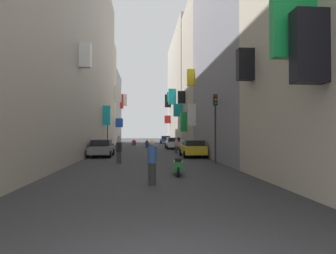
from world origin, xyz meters
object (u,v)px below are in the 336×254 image
Objects in this scene: traffic_light_near_corner at (215,117)px; traffic_light_far_corner at (107,127)px; pedestrian_near_left at (119,144)px; parked_car_yellow at (193,148)px; scooter_red at (134,143)px; parked_car_grey at (101,148)px; pedestrian_mid_street at (152,162)px; parked_car_white at (173,143)px; parked_car_blue at (166,139)px; scooter_silver at (111,147)px; pedestrian_near_right at (119,152)px; scooter_blue at (147,145)px; pedestrian_crossing at (176,146)px; scooter_white at (147,144)px; scooter_green at (178,166)px.

traffic_light_near_corner reaches higher than traffic_light_far_corner.
traffic_light_near_corner is (7.36, -10.72, 2.28)m from pedestrian_near_left.
scooter_red is at bearing 104.39° from parked_car_yellow.
parked_car_yellow is 2.26× the size of pedestrian_near_left.
pedestrian_mid_street reaches higher than parked_car_grey.
parked_car_white is at bearing 14.66° from traffic_light_far_corner.
traffic_light_near_corner reaches higher than scooter_red.
parked_car_blue reaches higher than scooter_red.
pedestrian_near_left is 6.18m from traffic_light_far_corner.
pedestrian_near_left reaches higher than parked_car_grey.
pedestrian_near_right reaches higher than scooter_silver.
traffic_light_near_corner reaches higher than scooter_blue.
pedestrian_crossing is 0.94× the size of pedestrian_near_right.
scooter_white and scooter_silver have the same top height.
scooter_white is at bearing 84.51° from pedestrian_near_right.
traffic_light_near_corner is at bearing -79.42° from scooter_white.
pedestrian_near_right is at bearing -95.49° from scooter_white.
traffic_light_near_corner is at bearing 58.45° from scooter_green.
traffic_light_far_corner is (-8.54, 10.88, 2.04)m from parked_car_yellow.
parked_car_white is 2.20× the size of scooter_green.
traffic_light_far_corner is at bearing 128.13° from parked_car_yellow.
pedestrian_near_right is at bearing -96.36° from scooter_blue.
pedestrian_near_right is 0.40× the size of traffic_light_far_corner.
scooter_red is at bearing 81.99° from scooter_silver.
traffic_light_far_corner is (-4.82, -7.09, 2.34)m from scooter_white.
pedestrian_mid_street is at bearing -74.16° from parked_car_grey.
pedestrian_near_left reaches higher than pedestrian_near_right.
pedestrian_mid_street is (1.88, -35.62, 0.44)m from scooter_red.
scooter_red is at bearing 86.85° from pedestrian_near_left.
scooter_blue is 0.40× the size of traffic_light_near_corner.
pedestrian_mid_street is at bearing -120.51° from traffic_light_near_corner.
scooter_blue is (0.01, -3.03, -0.00)m from scooter_white.
scooter_red is 35.67m from pedestrian_mid_street.
traffic_light_far_corner is (-6.02, 21.47, 2.34)m from scooter_green.
parked_car_yellow reaches higher than scooter_white.
parked_car_white is 2.28× the size of scooter_blue.
parked_car_white is 2.40× the size of pedestrian_mid_street.
scooter_blue is at bearing 73.40° from parked_car_grey.
scooter_silver is (-4.10, -10.13, -0.00)m from scooter_white.
traffic_light_far_corner is (-1.83, 5.59, 1.91)m from pedestrian_near_left.
parked_car_blue is 2.64× the size of pedestrian_near_right.
pedestrian_near_left is at bearing 141.76° from parked_car_yellow.
parked_car_grey is at bearing -86.21° from traffic_light_far_corner.
scooter_red is at bearing 76.56° from traffic_light_far_corner.
pedestrian_mid_street is (-3.89, -13.13, 0.14)m from parked_car_yellow.
traffic_light_far_corner is (-0.71, 3.03, 2.34)m from scooter_silver.
traffic_light_far_corner is (-4.83, -4.07, 2.34)m from scooter_blue.
traffic_light_far_corner reaches higher than parked_car_yellow.
parked_car_yellow is 2.32× the size of scooter_silver.
traffic_light_near_corner is (0.64, -5.43, 2.41)m from parked_car_yellow.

